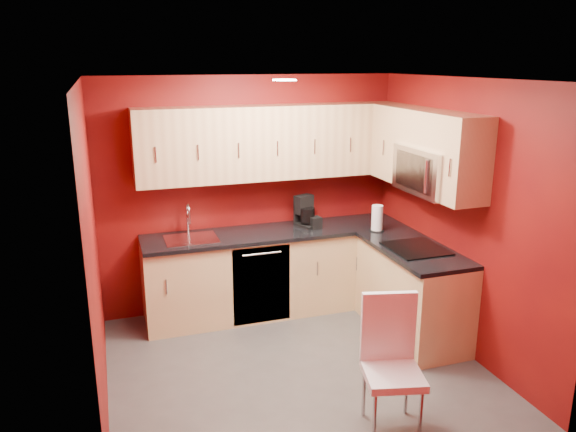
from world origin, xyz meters
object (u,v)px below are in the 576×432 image
coffee_maker (308,211)px  napkin_holder (315,223)px  sink (191,235)px  dining_chair (393,368)px  paper_towel (377,218)px  microwave (432,171)px

coffee_maker → napkin_holder: size_ratio=2.66×
sink → coffee_maker: 1.27m
coffee_maker → napkin_holder: (0.05, -0.10, -0.10)m
dining_chair → paper_towel: bearing=80.5°
coffee_maker → paper_towel: size_ratio=1.21×
microwave → paper_towel: bearing=106.8°
sink → paper_towel: bearing=-10.5°
microwave → paper_towel: 0.92m
microwave → dining_chair: 1.97m
sink → microwave: bearing=-25.6°
coffee_maker → dining_chair: 2.35m
sink → coffee_maker: (1.27, 0.03, 0.13)m
coffee_maker → sink: bearing=160.6°
sink → coffee_maker: size_ratio=1.57×
microwave → paper_towel: size_ratio=2.77×
microwave → coffee_maker: microwave is taller
microwave → sink: bearing=154.4°
napkin_holder → sink: bearing=177.3°
microwave → napkin_holder: 1.40m
sink → paper_towel: size_ratio=1.90×
microwave → sink: 2.43m
paper_towel → dining_chair: bearing=-113.3°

